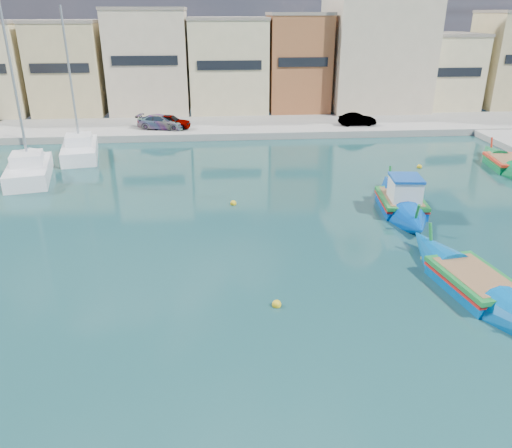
# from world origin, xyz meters

# --- Properties ---
(ground) EXTENTS (160.00, 160.00, 0.00)m
(ground) POSITION_xyz_m (0.00, 0.00, 0.00)
(ground) COLOR #123536
(ground) RESTS_ON ground
(north_quay) EXTENTS (80.00, 8.00, 0.60)m
(north_quay) POSITION_xyz_m (0.00, 32.00, 0.30)
(north_quay) COLOR gray
(north_quay) RESTS_ON ground
(north_townhouses) EXTENTS (83.20, 7.87, 10.19)m
(north_townhouses) POSITION_xyz_m (6.68, 39.36, 5.00)
(north_townhouses) COLOR beige
(north_townhouses) RESTS_ON ground
(church_block) EXTENTS (10.00, 10.00, 19.10)m
(church_block) POSITION_xyz_m (10.00, 40.00, 8.41)
(church_block) COLOR beige
(church_block) RESTS_ON ground
(parked_cars) EXTENTS (22.01, 2.76, 1.30)m
(parked_cars) POSITION_xyz_m (-8.26, 30.50, 1.22)
(parked_cars) COLOR #4C1919
(parked_cars) RESTS_ON north_quay
(luzzu_blue_cabin) EXTENTS (3.30, 9.28, 3.22)m
(luzzu_blue_cabin) POSITION_xyz_m (2.89, 10.61, 0.39)
(luzzu_blue_cabin) COLOR #0041A9
(luzzu_blue_cabin) RESTS_ON ground
(luzzu_cyan_mid) EXTENTS (3.38, 9.09, 2.62)m
(luzzu_cyan_mid) POSITION_xyz_m (13.28, 17.90, 0.28)
(luzzu_cyan_mid) COLOR #0A723B
(luzzu_cyan_mid) RESTS_ON ground
(luzzu_blue_south) EXTENTS (3.53, 9.68, 2.73)m
(luzzu_blue_south) POSITION_xyz_m (2.66, 1.66, 0.29)
(luzzu_blue_south) COLOR #0059A6
(luzzu_blue_south) RESTS_ON ground
(yacht_north) EXTENTS (4.04, 9.06, 11.69)m
(yacht_north) POSITION_xyz_m (-18.14, 25.45, 0.46)
(yacht_north) COLOR white
(yacht_north) RESTS_ON ground
(yacht_midnorth) EXTENTS (4.29, 8.85, 12.06)m
(yacht_midnorth) POSITION_xyz_m (-20.24, 19.97, 0.48)
(yacht_midnorth) COLOR white
(yacht_midnorth) RESTS_ON ground
(mooring_buoys) EXTENTS (18.52, 20.22, 0.36)m
(mooring_buoys) POSITION_xyz_m (2.09, 5.84, 0.08)
(mooring_buoys) COLOR yellow
(mooring_buoys) RESTS_ON ground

